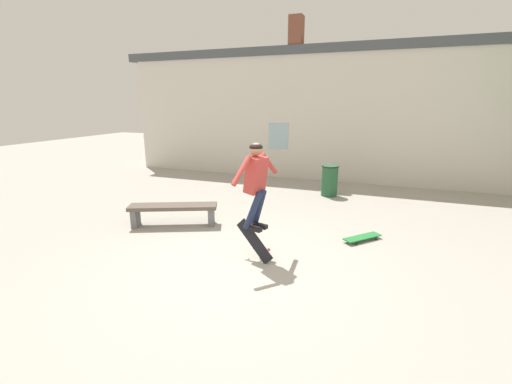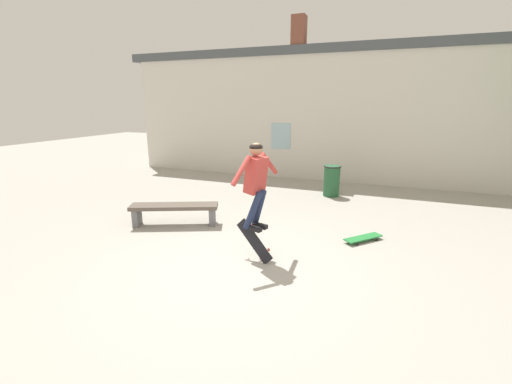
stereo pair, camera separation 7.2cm
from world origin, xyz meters
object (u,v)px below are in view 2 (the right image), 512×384
at_px(park_bench, 174,210).
at_px(trash_bin, 332,180).
at_px(skater, 256,179).
at_px(skateboard_flipping, 254,241).
at_px(skateboard_resting, 363,238).

xyz_separation_m(park_bench, trash_bin, (2.80, 3.70, 0.11)).
relative_size(skater, skateboard_flipping, 2.01).
height_order(park_bench, skater, skater).
xyz_separation_m(park_bench, skateboard_resting, (3.94, 0.57, -0.28)).
bearing_deg(skater, skateboard_resting, 54.89).
xyz_separation_m(skater, skateboard_flipping, (0.01, -0.10, -1.07)).
xyz_separation_m(trash_bin, skateboard_flipping, (-0.54, -4.64, -0.13)).
relative_size(skater, skateboard_resting, 1.94).
distance_m(park_bench, skater, 2.62).
distance_m(skateboard_flipping, skateboard_resting, 2.28).
bearing_deg(skateboard_flipping, park_bench, 175.27).
bearing_deg(park_bench, skateboard_resting, -15.63).
distance_m(trash_bin, skateboard_resting, 3.36).
height_order(park_bench, trash_bin, trash_bin).
relative_size(trash_bin, skateboard_flipping, 1.20).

